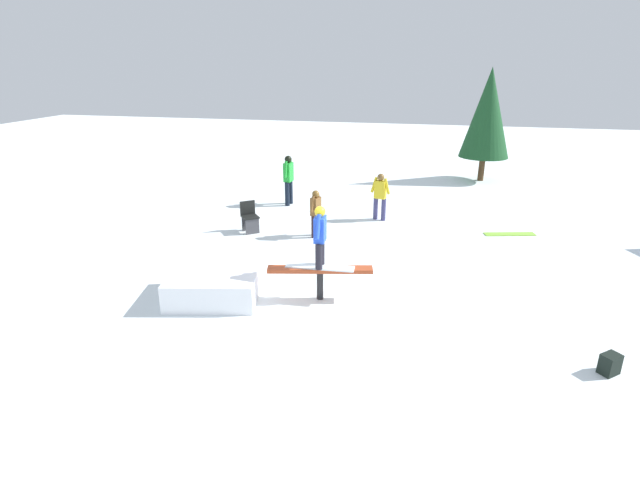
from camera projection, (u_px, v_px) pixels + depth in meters
ground_plane at (320, 299)px, 10.40m from camera, size 60.00×60.00×0.00m
rail_feature at (320, 273)px, 10.20m from camera, size 2.16×0.72×0.70m
snow_kicker_ramp at (214, 286)px, 10.32m from camera, size 2.07×1.84×0.58m
main_rider_on_rail at (320, 238)px, 9.94m from camera, size 1.41×0.74×1.30m
bystander_green at (289, 177)px, 16.76m from camera, size 0.27×0.68×1.68m
bystander_yellow at (380, 194)px, 15.20m from camera, size 0.63×0.29×1.45m
bystander_brown at (316, 211)px, 13.79m from camera, size 0.27×0.60×1.32m
loose_snowboard_lime at (510, 234)px, 14.16m from camera, size 1.45×0.61×0.02m
folding_chair at (250, 218)px, 14.27m from camera, size 0.62×0.62×0.88m
backpack_on_snow at (610, 364)px, 7.88m from camera, size 0.37×0.36×0.34m
pine_tree_far at (488, 113)px, 19.52m from camera, size 1.95×1.95×4.42m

